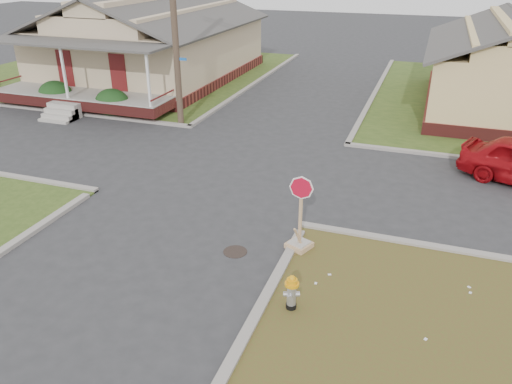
% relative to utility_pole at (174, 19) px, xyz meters
% --- Properties ---
extents(ground, '(120.00, 120.00, 0.00)m').
position_rel_utility_pole_xyz_m(ground, '(4.20, -8.90, -4.66)').
color(ground, '#2C2D2F').
rests_on(ground, ground).
extents(verge_far_left, '(19.00, 19.00, 0.05)m').
position_rel_utility_pole_xyz_m(verge_far_left, '(-8.80, 9.10, -4.64)').
color(verge_far_left, '#32491A').
rests_on(verge_far_left, ground).
extents(curbs, '(80.00, 40.00, 0.12)m').
position_rel_utility_pole_xyz_m(curbs, '(4.20, -3.90, -4.66)').
color(curbs, gray).
rests_on(curbs, ground).
extents(manhole, '(0.64, 0.64, 0.01)m').
position_rel_utility_pole_xyz_m(manhole, '(6.40, -9.40, -4.66)').
color(manhole, black).
rests_on(manhole, ground).
extents(corner_house, '(10.10, 15.50, 5.30)m').
position_rel_utility_pole_xyz_m(corner_house, '(-5.80, 7.78, -2.38)').
color(corner_house, maroon).
rests_on(corner_house, ground).
extents(side_house_yellow, '(7.60, 11.60, 4.70)m').
position_rel_utility_pole_xyz_m(side_house_yellow, '(14.20, 7.60, -2.47)').
color(side_house_yellow, maroon).
rests_on(side_house_yellow, ground).
extents(utility_pole, '(1.80, 0.28, 9.00)m').
position_rel_utility_pole_xyz_m(utility_pole, '(0.00, 0.00, 0.00)').
color(utility_pole, '#403125').
rests_on(utility_pole, ground).
extents(fire_hydrant, '(0.32, 0.32, 0.86)m').
position_rel_utility_pole_xyz_m(fire_hydrant, '(8.45, -11.21, -4.14)').
color(fire_hydrant, black).
rests_on(fire_hydrant, ground).
extents(stop_sign, '(0.59, 0.58, 2.10)m').
position_rel_utility_pole_xyz_m(stop_sign, '(7.97, -8.70, -4.16)').
color(stop_sign, tan).
rests_on(stop_sign, ground).
extents(hedge_left, '(1.62, 1.33, 1.24)m').
position_rel_utility_pole_xyz_m(hedge_left, '(-7.33, 0.47, -3.99)').
color(hedge_left, '#173E16').
rests_on(hedge_left, verge_far_left).
extents(hedge_right, '(1.58, 1.29, 1.21)m').
position_rel_utility_pole_xyz_m(hedge_right, '(-3.76, 0.18, -4.01)').
color(hedge_right, '#173E16').
rests_on(hedge_right, verge_far_left).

